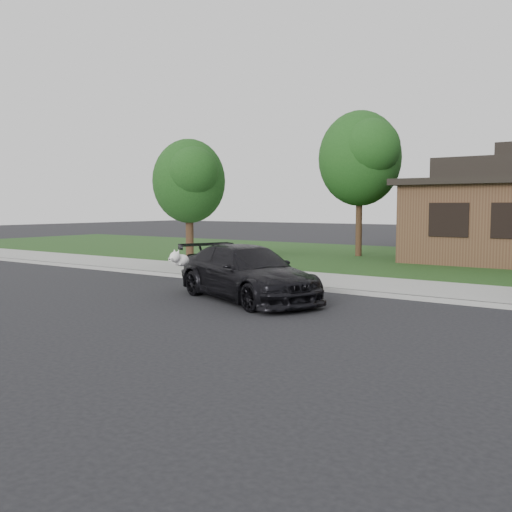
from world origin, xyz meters
The scene contains 7 objects.
ground centered at (0.00, 0.00, 0.00)m, with size 120.00×120.00×0.00m, color black.
sidewalk centered at (0.00, 5.00, 0.06)m, with size 60.00×3.00×0.12m, color gray.
curb centered at (0.00, 3.50, 0.06)m, with size 60.00×0.12×0.12m, color gray.
lawn centered at (0.00, 13.00, 0.07)m, with size 60.00×13.00×0.13m, color #193814.
sedan centered at (-2.03, 1.16, 0.68)m, with size 5.03×3.52×1.35m.
tree_0 centered at (-4.34, 12.88, 4.48)m, with size 3.78×3.60×6.34m.
tree_2 centered at (-7.38, 5.11, 3.27)m, with size 2.73×2.60×4.59m.
Camera 1 is at (6.23, -10.21, 2.32)m, focal length 40.00 mm.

